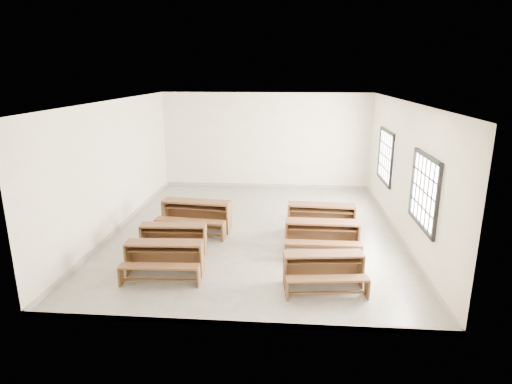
# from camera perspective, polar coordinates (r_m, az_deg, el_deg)

# --- Properties ---
(room) EXTENTS (8.50, 8.50, 3.20)m
(room) POSITION_cam_1_polar(r_m,az_deg,el_deg) (10.27, 0.50, 6.14)
(room) COLOR gray
(room) RESTS_ON ground
(desk_set_0) EXTENTS (1.54, 0.86, 0.67)m
(desk_set_0) POSITION_cam_1_polar(r_m,az_deg,el_deg) (8.60, -12.15, -8.38)
(desk_set_0) COLOR brown
(desk_set_0) RESTS_ON ground
(desk_set_1) EXTENTS (1.46, 0.80, 0.64)m
(desk_set_1) POSITION_cam_1_polar(r_m,az_deg,el_deg) (9.59, -10.99, -5.86)
(desk_set_1) COLOR brown
(desk_set_1) RESTS_ON ground
(desk_set_2) EXTENTS (1.80, 1.07, 0.77)m
(desk_set_2) POSITION_cam_1_polar(r_m,az_deg,el_deg) (10.75, -8.00, -2.90)
(desk_set_2) COLOR brown
(desk_set_2) RESTS_ON ground
(desk_set_3) EXTENTS (1.53, 0.92, 0.66)m
(desk_set_3) POSITION_cam_1_polar(r_m,az_deg,el_deg) (8.08, 8.99, -9.94)
(desk_set_3) COLOR brown
(desk_set_3) RESTS_ON ground
(desk_set_4) EXTENTS (1.61, 0.85, 0.72)m
(desk_set_4) POSITION_cam_1_polar(r_m,az_deg,el_deg) (9.49, 8.77, -5.68)
(desk_set_4) COLOR brown
(desk_set_4) RESTS_ON ground
(desk_set_5) EXTENTS (1.68, 0.94, 0.74)m
(desk_set_5) POSITION_cam_1_polar(r_m,az_deg,el_deg) (10.61, 8.69, -3.28)
(desk_set_5) COLOR brown
(desk_set_5) RESTS_ON ground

